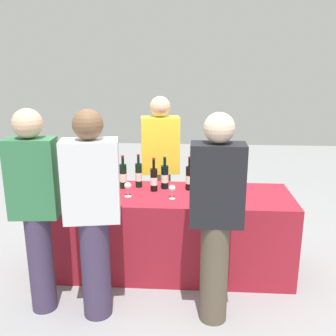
# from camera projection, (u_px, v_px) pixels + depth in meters

# --- Properties ---
(ground_plane) EXTENTS (12.00, 12.00, 0.00)m
(ground_plane) POSITION_uv_depth(u_px,v_px,m) (168.00, 267.00, 3.79)
(ground_plane) COLOR gray
(tasting_table) EXTENTS (2.32, 0.76, 0.78)m
(tasting_table) POSITION_uv_depth(u_px,v_px,m) (168.00, 232.00, 3.69)
(tasting_table) COLOR maroon
(tasting_table) RESTS_ON ground_plane
(wine_bottle_0) EXTENTS (0.07, 0.07, 0.32)m
(wine_bottle_0) POSITION_uv_depth(u_px,v_px,m) (75.00, 175.00, 3.75)
(wine_bottle_0) COLOR black
(wine_bottle_0) RESTS_ON tasting_table
(wine_bottle_1) EXTENTS (0.07, 0.07, 0.33)m
(wine_bottle_1) POSITION_uv_depth(u_px,v_px,m) (123.00, 176.00, 3.72)
(wine_bottle_1) COLOR black
(wine_bottle_1) RESTS_ON tasting_table
(wine_bottle_2) EXTENTS (0.07, 0.07, 0.33)m
(wine_bottle_2) POSITION_uv_depth(u_px,v_px,m) (139.00, 175.00, 3.75)
(wine_bottle_2) COLOR black
(wine_bottle_2) RESTS_ON tasting_table
(wine_bottle_3) EXTENTS (0.07, 0.07, 0.33)m
(wine_bottle_3) POSITION_uv_depth(u_px,v_px,m) (154.00, 179.00, 3.63)
(wine_bottle_3) COLOR black
(wine_bottle_3) RESTS_ON tasting_table
(wine_bottle_4) EXTENTS (0.07, 0.07, 0.33)m
(wine_bottle_4) POSITION_uv_depth(u_px,v_px,m) (165.00, 177.00, 3.71)
(wine_bottle_4) COLOR black
(wine_bottle_4) RESTS_ON tasting_table
(wine_bottle_5) EXTENTS (0.07, 0.07, 0.33)m
(wine_bottle_5) POSITION_uv_depth(u_px,v_px,m) (190.00, 178.00, 3.67)
(wine_bottle_5) COLOR black
(wine_bottle_5) RESTS_ON tasting_table
(wine_bottle_6) EXTENTS (0.08, 0.08, 0.33)m
(wine_bottle_6) POSITION_uv_depth(u_px,v_px,m) (212.00, 178.00, 3.66)
(wine_bottle_6) COLOR black
(wine_bottle_6) RESTS_ON tasting_table
(wine_bottle_7) EXTENTS (0.08, 0.08, 0.34)m
(wine_bottle_7) POSITION_uv_depth(u_px,v_px,m) (239.00, 178.00, 3.66)
(wine_bottle_7) COLOR black
(wine_bottle_7) RESTS_ON tasting_table
(wine_glass_0) EXTENTS (0.07, 0.07, 0.15)m
(wine_glass_0) POSITION_uv_depth(u_px,v_px,m) (99.00, 184.00, 3.52)
(wine_glass_0) COLOR silver
(wine_glass_0) RESTS_ON tasting_table
(wine_glass_1) EXTENTS (0.07, 0.07, 0.13)m
(wine_glass_1) POSITION_uv_depth(u_px,v_px,m) (116.00, 187.00, 3.49)
(wine_glass_1) COLOR silver
(wine_glass_1) RESTS_ON tasting_table
(wine_glass_2) EXTENTS (0.07, 0.07, 0.14)m
(wine_glass_2) POSITION_uv_depth(u_px,v_px,m) (128.00, 186.00, 3.48)
(wine_glass_2) COLOR silver
(wine_glass_2) RESTS_ON tasting_table
(wine_glass_3) EXTENTS (0.06, 0.06, 0.13)m
(wine_glass_3) POSITION_uv_depth(u_px,v_px,m) (172.00, 189.00, 3.42)
(wine_glass_3) COLOR silver
(wine_glass_3) RESTS_ON tasting_table
(server_pouring) EXTENTS (0.43, 0.28, 1.63)m
(server_pouring) POSITION_uv_depth(u_px,v_px,m) (160.00, 165.00, 4.17)
(server_pouring) COLOR brown
(server_pouring) RESTS_ON ground_plane
(guest_0) EXTENTS (0.38, 0.23, 1.65)m
(guest_0) POSITION_uv_depth(u_px,v_px,m) (35.00, 205.00, 2.93)
(guest_0) COLOR #3F3351
(guest_0) RESTS_ON ground_plane
(guest_1) EXTENTS (0.45, 0.29, 1.66)m
(guest_1) POSITION_uv_depth(u_px,v_px,m) (93.00, 210.00, 2.87)
(guest_1) COLOR #3F3351
(guest_1) RESTS_ON ground_plane
(guest_2) EXTENTS (0.40, 0.22, 1.64)m
(guest_2) POSITION_uv_depth(u_px,v_px,m) (216.00, 214.00, 2.81)
(guest_2) COLOR brown
(guest_2) RESTS_ON ground_plane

